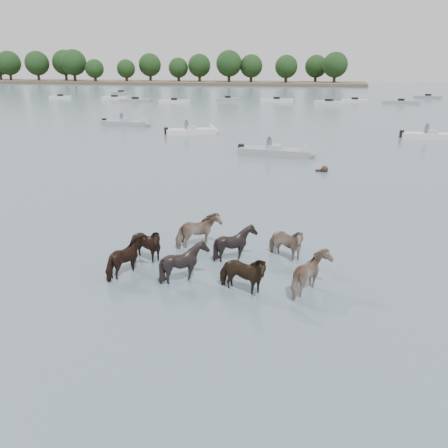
# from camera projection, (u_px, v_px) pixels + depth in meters

# --- Properties ---
(ground) EXTENTS (400.00, 400.00, 0.00)m
(ground) POSITION_uv_depth(u_px,v_px,m) (165.00, 267.00, 13.91)
(ground) COLOR #4B606C
(ground) RESTS_ON ground
(shoreline) EXTENTS (160.00, 30.00, 1.00)m
(shoreline) POSITION_uv_depth(u_px,v_px,m) (139.00, 82.00, 167.91)
(shoreline) COLOR #4C4233
(shoreline) RESTS_ON ground
(pony_herd) EXTENTS (6.60, 4.16, 1.30)m
(pony_herd) POSITION_uv_depth(u_px,v_px,m) (215.00, 254.00, 13.61)
(pony_herd) COLOR black
(pony_herd) RESTS_ON ground
(swimming_pony) EXTENTS (0.72, 0.44, 0.44)m
(swimming_pony) POSITION_uv_depth(u_px,v_px,m) (323.00, 170.00, 26.57)
(swimming_pony) COLOR black
(swimming_pony) RESTS_ON ground
(motorboat_a) EXTENTS (5.10, 3.47, 1.92)m
(motorboat_a) POSITION_uv_depth(u_px,v_px,m) (199.00, 132.00, 41.49)
(motorboat_a) COLOR silver
(motorboat_a) RESTS_ON ground
(motorboat_b) EXTENTS (5.52, 2.05, 1.92)m
(motorboat_b) POSITION_uv_depth(u_px,v_px,m) (286.00, 153.00, 31.18)
(motorboat_b) COLOR gray
(motorboat_b) RESTS_ON ground
(motorboat_c) EXTENTS (5.37, 1.78, 1.92)m
(motorboat_c) POSITION_uv_depth(u_px,v_px,m) (441.00, 136.00, 38.57)
(motorboat_c) COLOR silver
(motorboat_c) RESTS_ON ground
(motorboat_f) EXTENTS (5.65, 1.89, 1.92)m
(motorboat_f) POSITION_uv_depth(u_px,v_px,m) (132.00, 124.00, 47.33)
(motorboat_f) COLOR gray
(motorboat_f) RESTS_ON ground
(distant_flotilla) EXTENTS (101.49, 28.49, 0.93)m
(distant_flotilla) POSITION_uv_depth(u_px,v_px,m) (323.00, 100.00, 80.26)
(distant_flotilla) COLOR silver
(distant_flotilla) RESTS_ON ground
(treeline) EXTENTS (150.79, 20.39, 12.57)m
(treeline) POSITION_uv_depth(u_px,v_px,m) (114.00, 64.00, 165.69)
(treeline) COLOR #382619
(treeline) RESTS_ON ground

